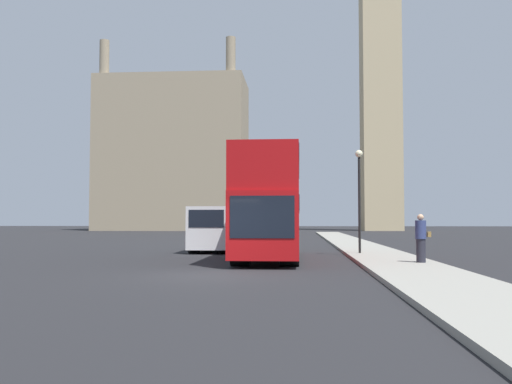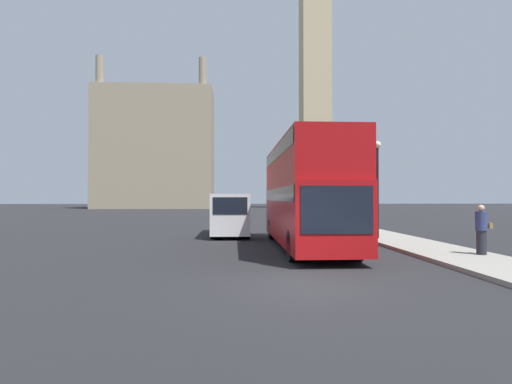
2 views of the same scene
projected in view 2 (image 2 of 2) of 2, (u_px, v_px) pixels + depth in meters
The scene contains 8 objects.
ground_plane at pixel (302, 285), 10.10m from camera, with size 300.00×300.00×0.00m, color black.
clock_tower at pixel (315, 38), 89.76m from camera, with size 6.81×6.98×74.73m.
building_block_distant at pixel (156, 149), 88.32m from camera, with size 24.92×13.19×31.71m.
red_double_decker_bus at pixel (305, 190), 17.73m from camera, with size 2.61×10.95×4.59m.
white_van at pixel (231, 213), 23.51m from camera, with size 2.13×6.13×2.43m.
pedestrian at pixel (482, 230), 14.51m from camera, with size 0.56×0.40×1.81m.
street_lamp at pixel (378, 173), 20.46m from camera, with size 0.36×0.36×4.98m.
parked_sedan at pixel (224, 212), 44.36m from camera, with size 1.83×4.32×1.54m.
Camera 2 is at (-1.72, -10.05, 2.20)m, focal length 28.00 mm.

